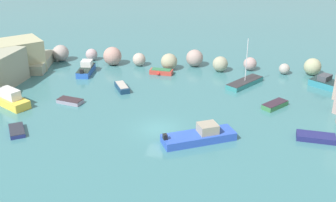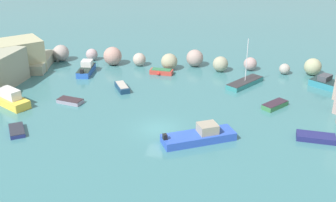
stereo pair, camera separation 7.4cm
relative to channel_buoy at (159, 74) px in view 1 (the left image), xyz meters
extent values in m
plane|color=#3A7479|center=(3.23, -14.97, -0.23)|extent=(160.00, 160.00, 0.00)
cube|color=#9EA38B|center=(-18.11, 0.27, 0.42)|extent=(6.18, 8.58, 1.29)
cube|color=tan|center=(-19.71, -2.22, 1.89)|extent=(8.97, 8.95, 4.23)
sphere|color=#A49791|center=(-15.28, 3.41, 0.95)|extent=(2.35, 2.35, 2.35)
sphere|color=#B09799|center=(-10.98, 4.50, 0.63)|extent=(1.71, 1.71, 1.71)
sphere|color=tan|center=(-7.31, 3.06, 1.06)|extent=(2.58, 2.58, 2.58)
sphere|color=#B3A395|center=(-3.51, 3.39, 0.68)|extent=(1.83, 1.83, 1.83)
sphere|color=tan|center=(0.94, 2.55, 0.90)|extent=(2.26, 2.26, 2.26)
sphere|color=#A48D84|center=(4.19, 4.65, 0.96)|extent=(2.37, 2.37, 2.37)
sphere|color=#9B9A7F|center=(7.89, 3.13, 0.81)|extent=(2.08, 2.08, 2.08)
sphere|color=#AC8E8A|center=(11.86, 4.41, 0.67)|extent=(1.79, 1.79, 1.79)
sphere|color=#A29D94|center=(16.40, 3.66, 0.49)|extent=(1.43, 1.43, 1.43)
sphere|color=#A3A67F|center=(20.00, 4.07, 0.89)|extent=(2.24, 2.24, 2.24)
sphere|color=red|center=(0.00, 0.00, 0.00)|extent=(0.46, 0.46, 0.46)
cube|color=teal|center=(11.31, -1.41, 0.05)|extent=(4.59, 5.66, 0.55)
cube|color=#2C2B2E|center=(11.31, -1.41, 0.35)|extent=(4.50, 5.55, 0.06)
cylinder|color=silver|center=(11.31, -1.41, 3.02)|extent=(0.10, 0.10, 5.39)
cube|color=blue|center=(7.34, -16.66, 0.15)|extent=(7.04, 5.17, 0.76)
cube|color=#9E937F|center=(8.11, -16.23, 0.97)|extent=(2.27, 2.19, 0.88)
cube|color=black|center=(4.46, -18.25, 0.78)|extent=(0.53, 0.56, 0.50)
cube|color=navy|center=(-10.19, -18.30, -0.04)|extent=(2.71, 3.12, 0.37)
cube|color=#262933|center=(-10.19, -18.30, 0.17)|extent=(2.66, 3.06, 0.06)
cube|color=navy|center=(-3.32, -5.79, 0.08)|extent=(2.59, 3.26, 0.61)
cube|color=#ADA89E|center=(-3.32, -5.79, 0.42)|extent=(2.20, 2.77, 0.08)
cube|color=gray|center=(-7.93, -10.69, -0.02)|extent=(3.04, 1.88, 0.41)
cube|color=#32252B|center=(-7.93, -10.69, 0.22)|extent=(2.98, 1.84, 0.06)
cube|color=navy|center=(18.12, -14.35, 0.03)|extent=(3.60, 1.76, 0.53)
cube|color=yellow|center=(-15.02, -12.01, 0.23)|extent=(7.01, 4.94, 0.91)
cube|color=silver|center=(-14.08, -12.52, 1.20)|extent=(2.89, 2.31, 1.03)
cube|color=blue|center=(-9.73, -1.07, 0.15)|extent=(2.15, 4.64, 0.77)
cube|color=#1F2D28|center=(-9.73, -1.07, 0.57)|extent=(2.11, 4.55, 0.06)
cube|color=silver|center=(-9.82, -0.37, 0.95)|extent=(1.54, 1.63, 0.83)
cube|color=black|center=(-9.47, -3.14, 0.79)|extent=(0.48, 0.41, 0.50)
cube|color=teal|center=(21.45, -0.36, 0.16)|extent=(4.81, 4.34, 0.77)
cube|color=#1C3131|center=(21.45, -0.36, 0.57)|extent=(4.71, 4.25, 0.06)
cube|color=#3F444C|center=(20.94, 0.02, 0.89)|extent=(1.94, 2.06, 0.70)
cube|color=#C03F34|center=(0.25, 0.58, 0.07)|extent=(3.09, 1.36, 0.60)
cube|color=#2D7047|center=(0.25, 0.58, 0.41)|extent=(2.62, 1.15, 0.08)
cube|color=#377B48|center=(14.69, -7.57, 0.03)|extent=(3.02, 3.27, 0.51)
cube|color=#30212E|center=(14.69, -7.57, 0.31)|extent=(2.96, 3.20, 0.06)
camera|label=1|loc=(10.81, -50.33, 18.73)|focal=44.09mm
camera|label=2|loc=(10.89, -50.32, 18.73)|focal=44.09mm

